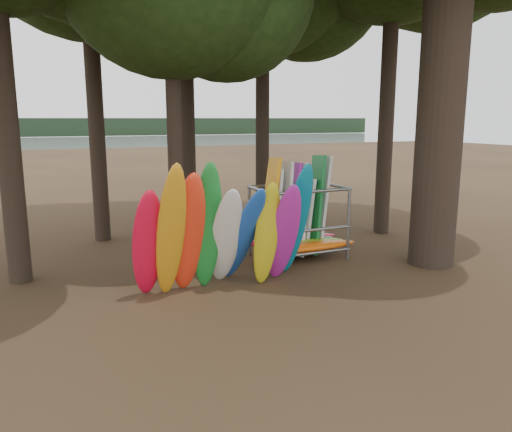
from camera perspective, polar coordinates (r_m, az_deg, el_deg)
name	(u,v)px	position (r m, az deg, el deg)	size (l,w,h in m)	color
ground	(267,286)	(11.95, 1.23, -8.02)	(120.00, 120.00, 0.00)	#47331E
lake	(77,149)	(70.52, -19.73, 7.27)	(160.00, 160.00, 0.00)	gray
far_shore	(60,127)	(120.36, -21.49, 9.43)	(160.00, 4.00, 4.00)	black
kayak_row	(224,233)	(11.28, -3.73, -1.99)	(4.26, 2.11, 3.20)	red
storage_rack	(298,224)	(14.18, 4.80, -0.90)	(3.13, 1.54, 2.91)	gray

